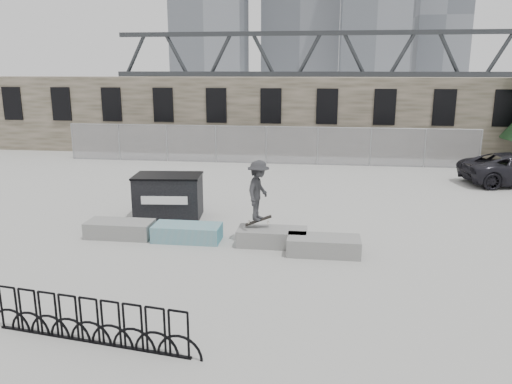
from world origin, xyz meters
TOP-DOWN VIEW (x-y plane):
  - ground at (0.00, 0.00)m, footprint 120.00×120.00m
  - stone_wall at (0.00, 16.24)m, footprint 36.00×2.58m
  - chainlink_fence at (-0.00, 12.50)m, footprint 22.06×0.06m
  - planter_far_left at (-3.09, -0.10)m, footprint 2.00×0.90m
  - planter_center_left at (-0.96, -0.17)m, footprint 2.00×0.90m
  - planter_center_right at (1.58, -0.24)m, footprint 2.00×0.90m
  - planter_offset at (3.07, -0.78)m, footprint 2.00×0.90m
  - dumpster at (-2.22, 2.12)m, footprint 2.38×1.58m
  - bike_rack at (-1.25, -5.98)m, footprint 4.45×0.71m
  - truss_bridge at (10.00, 55.00)m, footprint 70.00×3.00m
  - skateboarder at (1.17, -0.14)m, footprint 0.88×1.24m

SIDE VIEW (x-z plane):
  - ground at x=0.00m, z-range 0.00..0.00m
  - planter_far_left at x=-3.09m, z-range 0.02..0.51m
  - planter_center_left at x=-0.96m, z-range 0.02..0.51m
  - planter_center_right at x=1.58m, z-range 0.02..0.51m
  - planter_offset at x=3.07m, z-range 0.02..0.51m
  - bike_rack at x=-1.25m, z-range -0.01..0.89m
  - dumpster at x=-2.22m, z-range 0.01..1.49m
  - chainlink_fence at x=0.00m, z-range 0.03..2.05m
  - skateboarder at x=1.17m, z-range 0.63..2.56m
  - stone_wall at x=0.00m, z-range 0.01..4.51m
  - truss_bridge at x=10.00m, z-range -0.77..9.03m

